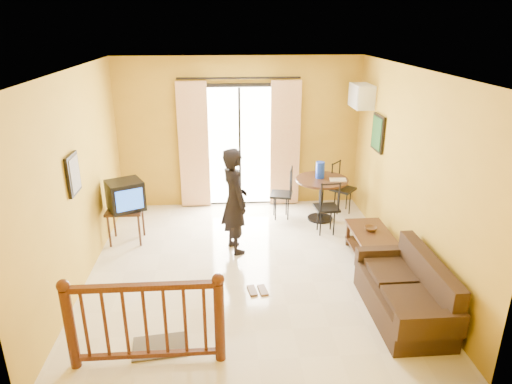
{
  "coord_description": "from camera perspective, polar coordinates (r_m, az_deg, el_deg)",
  "views": [
    {
      "loc": [
        -0.32,
        -5.83,
        3.38
      ],
      "look_at": [
        0.14,
        0.2,
        1.09
      ],
      "focal_mm": 32.0,
      "sensor_mm": 36.0,
      "label": 1
    }
  ],
  "objects": [
    {
      "name": "ground",
      "position": [
        6.75,
        -1.04,
        -9.34
      ],
      "size": [
        5.0,
        5.0,
        0.0
      ],
      "primitive_type": "plane",
      "color": "beige",
      "rests_on": "ground"
    },
    {
      "name": "room_shell",
      "position": [
        6.08,
        -1.14,
        4.7
      ],
      "size": [
        5.0,
        5.0,
        5.0
      ],
      "color": "white",
      "rests_on": "ground"
    },
    {
      "name": "balcony_door",
      "position": [
        8.56,
        -2.05,
        5.84
      ],
      "size": [
        2.25,
        0.14,
        2.46
      ],
      "color": "black",
      "rests_on": "ground"
    },
    {
      "name": "tv_table",
      "position": [
        7.58,
        -16.03,
        -2.59
      ],
      "size": [
        0.56,
        0.47,
        0.56
      ],
      "color": "black",
      "rests_on": "ground"
    },
    {
      "name": "television",
      "position": [
        7.45,
        -16.03,
        -0.4
      ],
      "size": [
        0.67,
        0.65,
        0.47
      ],
      "rotation": [
        0.0,
        0.0,
        0.46
      ],
      "color": "black",
      "rests_on": "tv_table"
    },
    {
      "name": "picture_left",
      "position": [
        6.22,
        -21.87,
        2.08
      ],
      "size": [
        0.05,
        0.42,
        0.52
      ],
      "color": "black",
      "rests_on": "room_shell"
    },
    {
      "name": "dining_table",
      "position": [
        8.13,
        8.2,
        0.57
      ],
      "size": [
        0.92,
        0.92,
        0.77
      ],
      "color": "black",
      "rests_on": "ground"
    },
    {
      "name": "water_jug",
      "position": [
        8.09,
        8.02,
        2.75
      ],
      "size": [
        0.16,
        0.16,
        0.29
      ],
      "primitive_type": "cylinder",
      "color": "#1330B7",
      "rests_on": "dining_table"
    },
    {
      "name": "serving_tray",
      "position": [
        8.04,
        10.2,
        1.5
      ],
      "size": [
        0.3,
        0.21,
        0.02
      ],
      "primitive_type": "cube",
      "rotation": [
        0.0,
        0.0,
        -0.12
      ],
      "color": "beige",
      "rests_on": "dining_table"
    },
    {
      "name": "dining_chairs",
      "position": [
        8.3,
        7.49,
        -3.5
      ],
      "size": [
        1.7,
        1.36,
        0.95
      ],
      "color": "black",
      "rests_on": "ground"
    },
    {
      "name": "air_conditioner",
      "position": [
        8.24,
        13.02,
        11.61
      ],
      "size": [
        0.31,
        0.6,
        0.4
      ],
      "color": "white",
      "rests_on": "room_shell"
    },
    {
      "name": "botanical_print",
      "position": [
        7.77,
        14.98,
        7.14
      ],
      "size": [
        0.05,
        0.5,
        0.6
      ],
      "color": "black",
      "rests_on": "room_shell"
    },
    {
      "name": "coffee_table",
      "position": [
        7.06,
        14.14,
        -5.89
      ],
      "size": [
        0.55,
        0.99,
        0.44
      ],
      "color": "black",
      "rests_on": "ground"
    },
    {
      "name": "bowl",
      "position": [
        7.02,
        14.15,
        -4.46
      ],
      "size": [
        0.22,
        0.22,
        0.06
      ],
      "primitive_type": "imported",
      "rotation": [
        0.0,
        0.0,
        -0.22
      ],
      "color": "#50341B",
      "rests_on": "coffee_table"
    },
    {
      "name": "sofa",
      "position": [
        5.91,
        18.37,
        -12.02
      ],
      "size": [
        0.76,
        1.61,
        0.77
      ],
      "rotation": [
        0.0,
        0.0,
        0.01
      ],
      "color": "black",
      "rests_on": "ground"
    },
    {
      "name": "standing_person",
      "position": [
        6.89,
        -2.7,
        -1.11
      ],
      "size": [
        0.57,
        0.7,
        1.64
      ],
      "primitive_type": "imported",
      "rotation": [
        0.0,
        0.0,
        1.91
      ],
      "color": "black",
      "rests_on": "ground"
    },
    {
      "name": "stair_balustrade",
      "position": [
        4.91,
        -13.72,
        -14.98
      ],
      "size": [
        1.63,
        0.13,
        1.04
      ],
      "color": "#471E0F",
      "rests_on": "ground"
    },
    {
      "name": "doormat",
      "position": [
        5.41,
        -11.85,
        -18.36
      ],
      "size": [
        0.64,
        0.47,
        0.02
      ],
      "primitive_type": "cube",
      "rotation": [
        0.0,
        0.0,
        0.11
      ],
      "color": "#534B42",
      "rests_on": "ground"
    },
    {
      "name": "sandals",
      "position": [
        6.19,
        0.19,
        -12.2
      ],
      "size": [
        0.28,
        0.26,
        0.03
      ],
      "color": "#50341B",
      "rests_on": "ground"
    }
  ]
}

